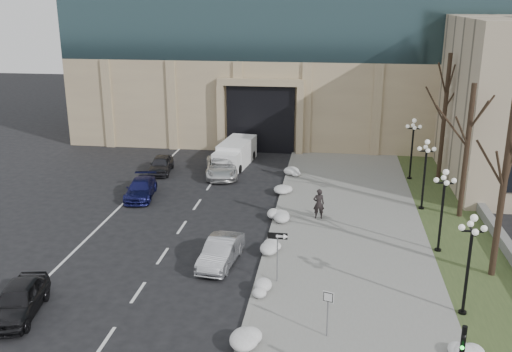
# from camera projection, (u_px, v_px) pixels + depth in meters

# --- Properties ---
(sidewalk) EXTENTS (9.00, 40.00, 0.12)m
(sidewalk) POSITION_uv_depth(u_px,v_px,m) (349.00, 236.00, 33.22)
(sidewalk) COLOR gray
(sidewalk) RESTS_ON ground
(curb) EXTENTS (0.30, 40.00, 0.14)m
(curb) POSITION_uv_depth(u_px,v_px,m) (272.00, 231.00, 33.79)
(curb) COLOR gray
(curb) RESTS_ON ground
(grass_strip) EXTENTS (4.00, 40.00, 0.10)m
(grass_strip) POSITION_uv_depth(u_px,v_px,m) (464.00, 242.00, 32.38)
(grass_strip) COLOR #384824
(grass_strip) RESTS_ON ground
(stone_wall) EXTENTS (0.50, 30.00, 0.70)m
(stone_wall) POSITION_uv_depth(u_px,v_px,m) (492.00, 225.00, 33.92)
(stone_wall) COLOR gray
(stone_wall) RESTS_ON ground
(car_a) EXTENTS (2.46, 4.56, 1.47)m
(car_a) POSITION_uv_depth(u_px,v_px,m) (19.00, 300.00, 24.86)
(car_a) COLOR black
(car_a) RESTS_ON ground
(car_b) EXTENTS (1.94, 4.35, 1.39)m
(car_b) POSITION_uv_depth(u_px,v_px,m) (221.00, 252.00, 29.65)
(car_b) COLOR #A4A6AC
(car_b) RESTS_ON ground
(car_c) EXTENTS (2.41, 4.63, 1.28)m
(car_c) POSITION_uv_depth(u_px,v_px,m) (141.00, 189.00, 39.48)
(car_c) COLOR #171951
(car_c) RESTS_ON ground
(car_d) EXTENTS (3.37, 5.55, 1.44)m
(car_d) POSITION_uv_depth(u_px,v_px,m) (222.00, 167.00, 44.23)
(car_d) COLOR silver
(car_d) RESTS_ON ground
(car_e) EXTENTS (2.04, 4.10, 1.34)m
(car_e) POSITION_uv_depth(u_px,v_px,m) (161.00, 164.00, 45.04)
(car_e) COLOR #2B2A2F
(car_e) RESTS_ON ground
(pedestrian) EXTENTS (0.77, 0.56, 1.92)m
(pedestrian) POSITION_uv_depth(u_px,v_px,m) (319.00, 204.00, 35.37)
(pedestrian) COLOR black
(pedestrian) RESTS_ON sidewalk
(box_truck) EXTENTS (2.80, 6.34, 1.95)m
(box_truck) POSITION_uv_depth(u_px,v_px,m) (235.00, 154.00, 47.01)
(box_truck) COLOR white
(box_truck) RESTS_ON ground
(one_way_sign) EXTENTS (0.99, 0.26, 2.68)m
(one_way_sign) POSITION_uv_depth(u_px,v_px,m) (281.00, 242.00, 27.13)
(one_way_sign) COLOR slate
(one_way_sign) RESTS_ON ground
(keep_sign) EXTENTS (0.45, 0.18, 2.15)m
(keep_sign) POSITION_uv_depth(u_px,v_px,m) (328.00, 304.00, 22.88)
(keep_sign) COLOR slate
(keep_sign) RESTS_ON ground
(snow_clump_b) EXTENTS (1.10, 1.60, 0.36)m
(snow_clump_b) POSITION_uv_depth(u_px,v_px,m) (252.00, 336.00, 23.02)
(snow_clump_b) COLOR white
(snow_clump_b) RESTS_ON sidewalk
(snow_clump_c) EXTENTS (1.10, 1.60, 0.36)m
(snow_clump_c) POSITION_uv_depth(u_px,v_px,m) (257.00, 290.00, 26.58)
(snow_clump_c) COLOR white
(snow_clump_c) RESTS_ON sidewalk
(snow_clump_d) EXTENTS (1.10, 1.60, 0.36)m
(snow_clump_d) POSITION_uv_depth(u_px,v_px,m) (270.00, 247.00, 31.17)
(snow_clump_d) COLOR white
(snow_clump_d) RESTS_ON sidewalk
(snow_clump_e) EXTENTS (1.10, 1.60, 0.36)m
(snow_clump_e) POSITION_uv_depth(u_px,v_px,m) (277.00, 216.00, 35.45)
(snow_clump_e) COLOR white
(snow_clump_e) RESTS_ON sidewalk
(snow_clump_f) EXTENTS (1.10, 1.60, 0.36)m
(snow_clump_f) POSITION_uv_depth(u_px,v_px,m) (286.00, 190.00, 40.34)
(snow_clump_f) COLOR white
(snow_clump_f) RESTS_ON sidewalk
(snow_clump_g) EXTENTS (1.10, 1.60, 0.36)m
(snow_clump_g) POSITION_uv_depth(u_px,v_px,m) (294.00, 173.00, 44.13)
(snow_clump_g) COLOR white
(snow_clump_g) RESTS_ON sidewalk
(lamppost_a) EXTENTS (1.18, 1.18, 4.76)m
(lamppost_a) POSITION_uv_depth(u_px,v_px,m) (470.00, 251.00, 24.13)
(lamppost_a) COLOR black
(lamppost_a) RESTS_ON ground
(lamppost_b) EXTENTS (1.18, 1.18, 4.76)m
(lamppost_b) POSITION_uv_depth(u_px,v_px,m) (443.00, 200.00, 30.27)
(lamppost_b) COLOR black
(lamppost_b) RESTS_ON ground
(lamppost_c) EXTENTS (1.18, 1.18, 4.76)m
(lamppost_c) POSITION_uv_depth(u_px,v_px,m) (425.00, 165.00, 36.41)
(lamppost_c) COLOR black
(lamppost_c) RESTS_ON ground
(lamppost_d) EXTENTS (1.18, 1.18, 4.76)m
(lamppost_d) POSITION_uv_depth(u_px,v_px,m) (413.00, 141.00, 42.55)
(lamppost_d) COLOR black
(lamppost_d) RESTS_ON ground
(tree_near) EXTENTS (3.20, 3.20, 9.00)m
(tree_near) POSITION_uv_depth(u_px,v_px,m) (506.00, 165.00, 26.79)
(tree_near) COLOR black
(tree_near) RESTS_ON ground
(tree_mid) EXTENTS (3.20, 3.20, 8.50)m
(tree_mid) POSITION_uv_depth(u_px,v_px,m) (469.00, 133.00, 34.44)
(tree_mid) COLOR black
(tree_mid) RESTS_ON ground
(tree_far) EXTENTS (3.20, 3.20, 9.50)m
(tree_far) POSITION_uv_depth(u_px,v_px,m) (446.00, 99.00, 41.80)
(tree_far) COLOR black
(tree_far) RESTS_ON ground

